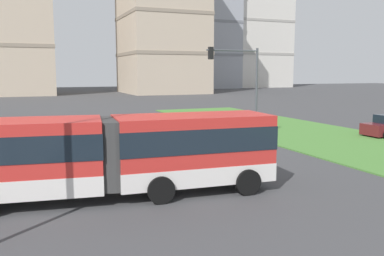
# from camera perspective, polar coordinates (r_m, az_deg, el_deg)

# --- Properties ---
(articulated_bus) EXTENTS (12.03, 3.81, 3.00)m
(articulated_bus) POSITION_cam_1_polar(r_m,az_deg,el_deg) (15.60, -9.99, -3.45)
(articulated_bus) COLOR red
(articulated_bus) RESTS_ON ground
(car_navy_sedan) EXTENTS (4.49, 2.21, 1.58)m
(car_navy_sedan) POSITION_cam_1_polar(r_m,az_deg,el_deg) (24.76, -18.91, -1.73)
(car_navy_sedan) COLOR #19234C
(car_navy_sedan) RESTS_ON ground
(traffic_light_far_right) EXTENTS (3.86, 0.28, 6.27)m
(traffic_light_far_right) POSITION_cam_1_polar(r_m,az_deg,el_deg) (28.16, 6.81, 6.97)
(traffic_light_far_right) COLOR #474C51
(traffic_light_far_right) RESTS_ON ground
(apartment_tower_eastcentre) EXTENTS (19.50, 15.31, 36.24)m
(apartment_tower_eastcentre) POSITION_cam_1_polar(r_m,az_deg,el_deg) (121.70, 1.25, 14.13)
(apartment_tower_eastcentre) COLOR #9EA3AD
(apartment_tower_eastcentre) RESTS_ON ground
(apartment_tower_east) EXTENTS (22.03, 14.21, 38.53)m
(apartment_tower_east) POSITION_cam_1_polar(r_m,az_deg,el_deg) (130.71, 8.23, 14.12)
(apartment_tower_east) COLOR silver
(apartment_tower_east) RESTS_ON ground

